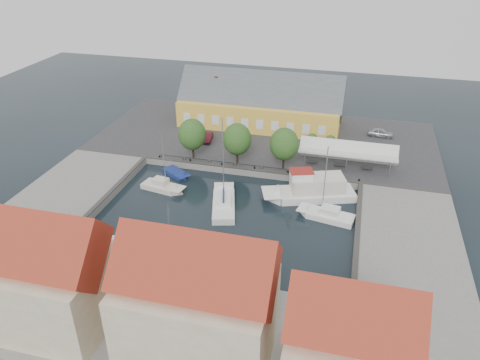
% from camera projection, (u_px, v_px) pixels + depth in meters
% --- Properties ---
extents(ground, '(140.00, 140.00, 0.00)m').
position_uv_depth(ground, '(228.00, 212.00, 60.38)').
color(ground, black).
rests_on(ground, ground).
extents(north_quay, '(56.00, 26.00, 1.00)m').
position_uv_depth(north_quay, '(265.00, 139.00, 79.64)').
color(north_quay, '#2D2D30').
rests_on(north_quay, ground).
extents(west_quay, '(12.00, 24.00, 1.00)m').
position_uv_depth(west_quay, '(68.00, 194.00, 63.30)').
color(west_quay, slate).
rests_on(west_quay, ground).
extents(east_quay, '(12.00, 24.00, 1.00)m').
position_uv_depth(east_quay, '(408.00, 243.00, 53.58)').
color(east_quay, slate).
rests_on(east_quay, ground).
extents(south_bank, '(56.00, 14.00, 1.00)m').
position_uv_depth(south_bank, '(165.00, 328.00, 42.33)').
color(south_bank, slate).
rests_on(south_bank, ground).
extents(quay_edge_fittings, '(56.00, 24.72, 0.40)m').
position_uv_depth(quay_edge_fittings, '(238.00, 187.00, 63.89)').
color(quay_edge_fittings, '#383533').
rests_on(quay_edge_fittings, north_quay).
extents(warehouse, '(28.56, 14.00, 9.55)m').
position_uv_depth(warehouse, '(258.00, 105.00, 82.86)').
color(warehouse, gold).
rests_on(warehouse, north_quay).
extents(tent_canopy, '(14.00, 4.00, 2.83)m').
position_uv_depth(tent_canopy, '(348.00, 151.00, 67.80)').
color(tent_canopy, silver).
rests_on(tent_canopy, north_quay).
extents(quay_trees, '(18.20, 4.20, 6.30)m').
position_uv_depth(quay_trees, '(237.00, 139.00, 68.64)').
color(quay_trees, black).
rests_on(quay_trees, north_quay).
extents(car_silver, '(4.29, 1.94, 1.43)m').
position_uv_depth(car_silver, '(381.00, 133.00, 78.81)').
color(car_silver, '#A4A5AC').
rests_on(car_silver, north_quay).
extents(car_red, '(1.91, 3.95, 1.25)m').
position_uv_depth(car_red, '(208.00, 137.00, 77.44)').
color(car_red, '#55131F').
rests_on(car_red, north_quay).
extents(center_sailboat, '(5.14, 9.60, 12.75)m').
position_uv_depth(center_sailboat, '(224.00, 204.00, 61.26)').
color(center_sailboat, white).
rests_on(center_sailboat, ground).
extents(trawler, '(12.97, 7.62, 5.00)m').
position_uv_depth(trawler, '(312.00, 191.00, 63.04)').
color(trawler, white).
rests_on(trawler, ground).
extents(east_boat_a, '(7.51, 3.70, 10.41)m').
position_uv_depth(east_boat_a, '(327.00, 216.00, 58.95)').
color(east_boat_a, white).
rests_on(east_boat_a, ground).
extents(west_boat_b, '(6.60, 3.27, 8.99)m').
position_uv_depth(west_boat_b, '(162.00, 188.00, 65.33)').
color(west_boat_b, beige).
rests_on(west_boat_b, ground).
extents(launch_sw, '(4.78, 1.92, 0.98)m').
position_uv_depth(launch_sw, '(97.00, 240.00, 54.80)').
color(launch_sw, white).
rests_on(launch_sw, ground).
extents(launch_nw, '(5.04, 4.24, 0.88)m').
position_uv_depth(launch_nw, '(176.00, 174.00, 69.33)').
color(launch_nw, navy).
rests_on(launch_nw, ground).
extents(townhouses, '(36.30, 8.50, 12.00)m').
position_uv_depth(townhouses, '(171.00, 306.00, 37.44)').
color(townhouses, beige).
rests_on(townhouses, south_bank).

